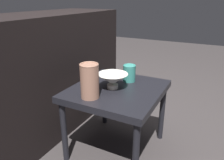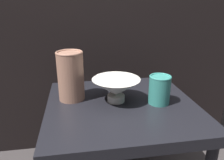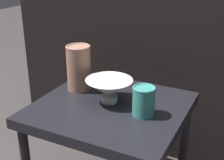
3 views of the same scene
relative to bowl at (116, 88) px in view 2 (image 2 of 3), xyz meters
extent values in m
cube|color=black|center=(0.02, -0.02, -0.08)|extent=(0.57, 0.53, 0.04)
cylinder|color=black|center=(-0.23, 0.21, -0.30)|extent=(0.04, 0.04, 0.40)
cylinder|color=black|center=(0.27, 0.21, -0.30)|extent=(0.04, 0.04, 0.40)
cube|color=black|center=(0.02, 0.61, -0.07)|extent=(1.52, 0.50, 0.86)
cylinder|color=silver|center=(0.00, 0.00, -0.04)|extent=(0.07, 0.07, 0.03)
cone|color=silver|center=(0.00, 0.00, 0.00)|extent=(0.18, 0.18, 0.07)
cylinder|color=#996B56|center=(-0.17, 0.05, 0.04)|extent=(0.10, 0.10, 0.19)
torus|color=#996B56|center=(-0.17, 0.05, 0.13)|extent=(0.10, 0.10, 0.01)
cylinder|color=teal|center=(0.16, -0.04, 0.00)|extent=(0.08, 0.08, 0.11)
torus|color=teal|center=(0.16, -0.04, 0.05)|extent=(0.08, 0.08, 0.01)
camera|label=1|loc=(-1.09, -0.56, 0.46)|focal=35.00mm
camera|label=2|loc=(-0.14, -0.76, 0.32)|focal=35.00mm
camera|label=3|loc=(0.51, -0.99, 0.49)|focal=50.00mm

